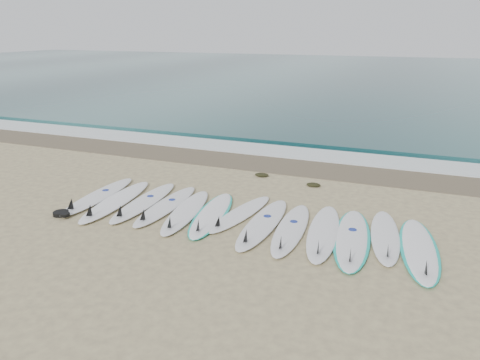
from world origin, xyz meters
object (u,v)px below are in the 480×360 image
at_px(surfboard_6, 239,214).
at_px(leash_coil, 62,214).
at_px(surfboard_0, 97,196).
at_px(surfboard_12, 419,249).

bearing_deg(surfboard_6, leash_coil, -149.71).
xyz_separation_m(surfboard_0, leash_coil, (-0.02, -1.12, -0.01)).
distance_m(surfboard_6, leash_coil, 3.70).
bearing_deg(leash_coil, surfboard_0, 88.79).
bearing_deg(leash_coil, surfboard_6, 21.38).
bearing_deg(surfboard_0, surfboard_12, -4.70).
relative_size(surfboard_0, surfboard_12, 0.99).
bearing_deg(surfboard_12, surfboard_6, 167.48).
height_order(surfboard_6, leash_coil, surfboard_6).
distance_m(surfboard_0, surfboard_6, 3.43).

